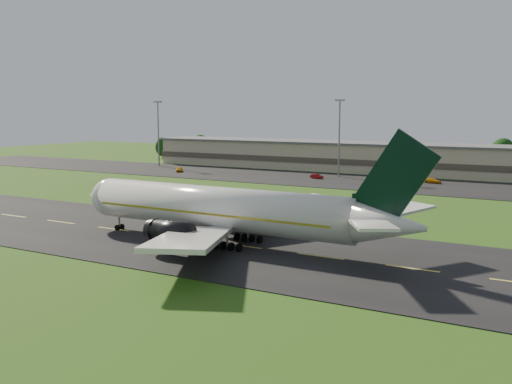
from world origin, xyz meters
The scene contains 12 objects.
ground centered at (0.00, 0.00, 0.00)m, with size 360.00×360.00×0.00m, color #294912.
taxiway centered at (0.00, 0.00, 0.05)m, with size 220.00×30.00×0.10m, color black.
apron centered at (0.00, 72.00, 0.05)m, with size 260.00×30.00×0.10m, color black.
airliner centered at (19.34, -0.01, 4.66)m, with size 51.25×42.18×15.57m.
terminal centered at (6.40, 96.18, 3.99)m, with size 145.00×16.00×8.40m.
light_mast_west centered at (-55.00, 80.00, 12.74)m, with size 2.40×1.20×20.35m.
light_mast_centre centered at (5.00, 80.00, 12.74)m, with size 2.40×1.20×20.35m.
tree_line centered at (43.83, 106.15, 4.93)m, with size 196.78×9.16×10.48m.
service_vehicle_a centered at (-38.90, 68.84, 0.80)m, with size 1.66×4.12×1.40m, color #D79E0C.
service_vehicle_b centered at (1.85, 72.75, 0.69)m, with size 1.24×3.57×1.18m, color maroon.
service_vehicle_c centered at (18.16, 74.35, 0.70)m, with size 1.99×4.32×1.20m, color silver.
service_vehicle_d centered at (29.89, 77.56, 0.72)m, with size 1.74×4.29×1.24m, color orange.
Camera 1 is at (58.47, -62.21, 17.54)m, focal length 40.00 mm.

